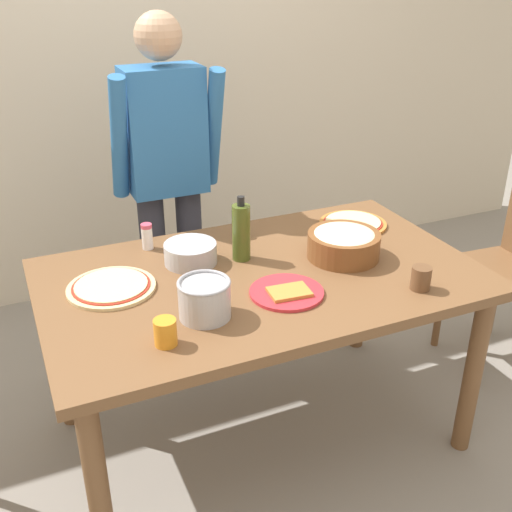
{
  "coord_description": "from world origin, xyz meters",
  "views": [
    {
      "loc": [
        -0.83,
        -1.83,
        1.82
      ],
      "look_at": [
        0.0,
        0.05,
        0.81
      ],
      "focal_mm": 43.1,
      "sensor_mm": 36.0,
      "label": 1
    }
  ],
  "objects_px": {
    "mixing_bowl_steel": "(190,253)",
    "steel_pot": "(204,299)",
    "pizza_raw_on_board": "(111,287)",
    "salt_shaker": "(147,236)",
    "cup_orange": "(165,332)",
    "plate_with_slice": "(287,292)",
    "pizza_cooked_on_tray": "(353,223)",
    "small_sauce_bowl": "(197,283)",
    "avocado": "(241,229)",
    "dining_table": "(261,295)",
    "person_cook": "(167,172)",
    "cup_small_brown": "(421,278)",
    "popcorn_bowl": "(344,243)",
    "olive_oil_bottle": "(241,232)"
  },
  "relations": [
    {
      "from": "dining_table",
      "to": "pizza_raw_on_board",
      "type": "xyz_separation_m",
      "value": [
        -0.53,
        0.11,
        0.1
      ]
    },
    {
      "from": "popcorn_bowl",
      "to": "salt_shaker",
      "type": "bearing_deg",
      "value": 150.4
    },
    {
      "from": "pizza_raw_on_board",
      "to": "avocado",
      "type": "xyz_separation_m",
      "value": [
        0.59,
        0.23,
        0.03
      ]
    },
    {
      "from": "cup_orange",
      "to": "salt_shaker",
      "type": "relative_size",
      "value": 0.8
    },
    {
      "from": "steel_pot",
      "to": "cup_small_brown",
      "type": "height_order",
      "value": "steel_pot"
    },
    {
      "from": "cup_orange",
      "to": "avocado",
      "type": "distance_m",
      "value": 0.82
    },
    {
      "from": "plate_with_slice",
      "to": "cup_orange",
      "type": "distance_m",
      "value": 0.49
    },
    {
      "from": "steel_pot",
      "to": "plate_with_slice",
      "type": "bearing_deg",
      "value": 4.0
    },
    {
      "from": "plate_with_slice",
      "to": "salt_shaker",
      "type": "height_order",
      "value": "salt_shaker"
    },
    {
      "from": "cup_orange",
      "to": "cup_small_brown",
      "type": "xyz_separation_m",
      "value": [
        0.91,
        -0.03,
        0.0
      ]
    },
    {
      "from": "person_cook",
      "to": "cup_orange",
      "type": "distance_m",
      "value": 1.11
    },
    {
      "from": "pizza_raw_on_board",
      "to": "mixing_bowl_steel",
      "type": "height_order",
      "value": "mixing_bowl_steel"
    },
    {
      "from": "plate_with_slice",
      "to": "small_sauce_bowl",
      "type": "distance_m",
      "value": 0.32
    },
    {
      "from": "dining_table",
      "to": "cup_orange",
      "type": "bearing_deg",
      "value": -146.4
    },
    {
      "from": "steel_pot",
      "to": "cup_orange",
      "type": "bearing_deg",
      "value": -147.43
    },
    {
      "from": "person_cook",
      "to": "steel_pot",
      "type": "relative_size",
      "value": 9.34
    },
    {
      "from": "pizza_raw_on_board",
      "to": "avocado",
      "type": "bearing_deg",
      "value": 21.3
    },
    {
      "from": "mixing_bowl_steel",
      "to": "olive_oil_bottle",
      "type": "height_order",
      "value": "olive_oil_bottle"
    },
    {
      "from": "person_cook",
      "to": "avocado",
      "type": "distance_m",
      "value": 0.48
    },
    {
      "from": "plate_with_slice",
      "to": "cup_small_brown",
      "type": "bearing_deg",
      "value": -19.13
    },
    {
      "from": "person_cook",
      "to": "steel_pot",
      "type": "xyz_separation_m",
      "value": [
        -0.17,
        -0.95,
        -0.11
      ]
    },
    {
      "from": "cup_orange",
      "to": "salt_shaker",
      "type": "bearing_deg",
      "value": 79.66
    },
    {
      "from": "dining_table",
      "to": "person_cook",
      "type": "xyz_separation_m",
      "value": [
        -0.12,
        0.76,
        0.27
      ]
    },
    {
      "from": "cup_orange",
      "to": "mixing_bowl_steel",
      "type": "bearing_deg",
      "value": 63.79
    },
    {
      "from": "plate_with_slice",
      "to": "popcorn_bowl",
      "type": "relative_size",
      "value": 0.93
    },
    {
      "from": "person_cook",
      "to": "steel_pot",
      "type": "bearing_deg",
      "value": -99.82
    },
    {
      "from": "cup_small_brown",
      "to": "avocado",
      "type": "relative_size",
      "value": 1.21
    },
    {
      "from": "dining_table",
      "to": "small_sauce_bowl",
      "type": "relative_size",
      "value": 14.55
    },
    {
      "from": "popcorn_bowl",
      "to": "steel_pot",
      "type": "distance_m",
      "value": 0.67
    },
    {
      "from": "olive_oil_bottle",
      "to": "steel_pot",
      "type": "relative_size",
      "value": 1.48
    },
    {
      "from": "plate_with_slice",
      "to": "cup_orange",
      "type": "xyz_separation_m",
      "value": [
        -0.47,
        -0.12,
        0.03
      ]
    },
    {
      "from": "olive_oil_bottle",
      "to": "pizza_raw_on_board",
      "type": "bearing_deg",
      "value": -175.67
    },
    {
      "from": "mixing_bowl_steel",
      "to": "avocado",
      "type": "relative_size",
      "value": 2.86
    },
    {
      "from": "pizza_raw_on_board",
      "to": "popcorn_bowl",
      "type": "relative_size",
      "value": 1.11
    },
    {
      "from": "pizza_raw_on_board",
      "to": "mixing_bowl_steel",
      "type": "relative_size",
      "value": 1.55
    },
    {
      "from": "mixing_bowl_steel",
      "to": "small_sauce_bowl",
      "type": "bearing_deg",
      "value": -102.57
    },
    {
      "from": "plate_with_slice",
      "to": "mixing_bowl_steel",
      "type": "bearing_deg",
      "value": 121.97
    },
    {
      "from": "pizza_raw_on_board",
      "to": "salt_shaker",
      "type": "relative_size",
      "value": 2.93
    },
    {
      "from": "cup_small_brown",
      "to": "salt_shaker",
      "type": "bearing_deg",
      "value": 138.05
    },
    {
      "from": "person_cook",
      "to": "pizza_raw_on_board",
      "type": "height_order",
      "value": "person_cook"
    },
    {
      "from": "dining_table",
      "to": "person_cook",
      "type": "height_order",
      "value": "person_cook"
    },
    {
      "from": "mixing_bowl_steel",
      "to": "salt_shaker",
      "type": "bearing_deg",
      "value": 121.57
    },
    {
      "from": "pizza_cooked_on_tray",
      "to": "small_sauce_bowl",
      "type": "xyz_separation_m",
      "value": [
        -0.81,
        -0.28,
        0.02
      ]
    },
    {
      "from": "mixing_bowl_steel",
      "to": "steel_pot",
      "type": "relative_size",
      "value": 1.15
    },
    {
      "from": "small_sauce_bowl",
      "to": "steel_pot",
      "type": "distance_m",
      "value": 0.18
    },
    {
      "from": "pizza_raw_on_board",
      "to": "avocado",
      "type": "relative_size",
      "value": 4.44
    },
    {
      "from": "steel_pot",
      "to": "avocado",
      "type": "relative_size",
      "value": 2.48
    },
    {
      "from": "cup_orange",
      "to": "cup_small_brown",
      "type": "relative_size",
      "value": 1.0
    },
    {
      "from": "small_sauce_bowl",
      "to": "pizza_raw_on_board",
      "type": "bearing_deg",
      "value": 154.44
    },
    {
      "from": "small_sauce_bowl",
      "to": "dining_table",
      "type": "bearing_deg",
      "value": 5.46
    }
  ]
}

